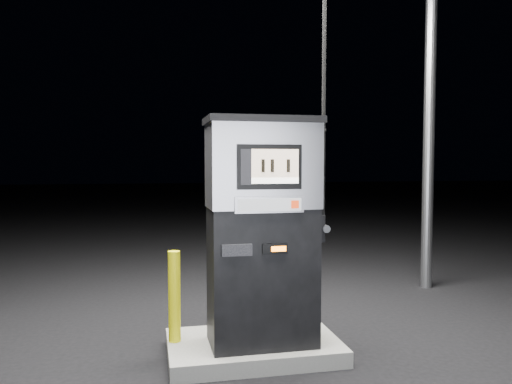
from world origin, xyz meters
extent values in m
plane|color=black|center=(0.00, 0.00, 0.00)|extent=(80.00, 80.00, 0.00)
cube|color=#62625D|center=(0.00, 0.00, 0.07)|extent=(1.60, 1.00, 0.15)
cylinder|color=gray|center=(3.00, 2.00, 2.25)|extent=(0.16, 0.16, 4.50)
cube|color=black|center=(0.06, -0.10, 0.78)|extent=(0.96, 0.56, 1.26)
cube|color=#ABABB2|center=(0.06, -0.10, 1.79)|extent=(0.98, 0.58, 0.76)
cube|color=black|center=(0.06, -0.10, 2.20)|extent=(1.02, 0.62, 0.06)
cube|color=black|center=(0.06, -0.39, 1.79)|extent=(0.57, 0.03, 0.38)
cube|color=tan|center=(0.11, -0.41, 1.82)|extent=(0.41, 0.01, 0.24)
cube|color=white|center=(0.11, -0.41, 1.67)|extent=(0.41, 0.01, 0.05)
cube|color=#ABABB2|center=(0.06, -0.39, 1.46)|extent=(0.61, 0.03, 0.14)
cube|color=#96999D|center=(0.06, -0.41, 1.46)|extent=(0.56, 0.01, 0.11)
cube|color=red|center=(0.28, -0.41, 1.46)|extent=(0.07, 0.00, 0.07)
cube|color=black|center=(0.11, -0.39, 1.08)|extent=(0.22, 0.02, 0.09)
cube|color=orange|center=(0.14, -0.40, 1.08)|extent=(0.13, 0.00, 0.05)
cube|color=black|center=(-0.22, -0.39, 1.08)|extent=(0.26, 0.03, 0.10)
cube|color=black|center=(0.59, -0.10, 1.21)|extent=(0.10, 0.18, 0.25)
cylinder|color=gray|center=(0.65, -0.10, 1.21)|extent=(0.07, 0.22, 0.07)
cylinder|color=black|center=(0.63, -0.15, 2.90)|extent=(0.04, 0.04, 3.13)
cylinder|color=#F1EC0D|center=(-0.73, 0.11, 0.58)|extent=(0.13, 0.13, 0.85)
cylinder|color=#F1EC0D|center=(0.59, -0.01, 0.54)|extent=(0.11, 0.11, 0.78)
camera|label=1|loc=(-0.94, -4.53, 1.82)|focal=35.00mm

